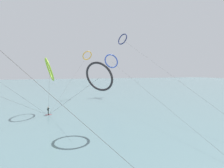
% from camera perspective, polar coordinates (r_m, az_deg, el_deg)
% --- Properties ---
extents(sea_water, '(400.00, 200.00, 0.08)m').
position_cam_1_polar(sea_water, '(108.91, -13.18, -0.52)').
color(sea_water, slate).
rests_on(sea_water, ground).
extents(surfer_crimson, '(1.40, 0.64, 1.70)m').
position_cam_1_polar(surfer_crimson, '(37.00, -21.35, -8.88)').
color(surfer_crimson, red).
rests_on(surfer_crimson, ground).
extents(kite_charcoal, '(10.52, 14.57, 10.59)m').
position_cam_1_polar(kite_charcoal, '(24.34, -4.53, 2.50)').
color(kite_charcoal, black).
rests_on(kite_charcoal, ground).
extents(kite_amber, '(13.48, 23.48, 16.25)m').
position_cam_1_polar(kite_amber, '(58.67, -8.68, 9.77)').
color(kite_amber, orange).
rests_on(kite_amber, ground).
extents(kite_lime, '(2.68, 5.58, 12.18)m').
position_cam_1_polar(kite_lime, '(38.54, -20.97, 4.76)').
color(kite_lime, '#8CC62D').
rests_on(kite_lime, ground).
extents(kite_cobalt, '(5.75, 50.77, 15.66)m').
position_cam_1_polar(kite_cobalt, '(60.94, -0.21, 8.00)').
color(kite_cobalt, '#2647B7').
rests_on(kite_cobalt, ground).
extents(kite_navy, '(3.75, 54.44, 23.92)m').
position_cam_1_polar(kite_navy, '(65.81, 3.72, 15.33)').
color(kite_navy, navy).
rests_on(kite_navy, ground).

